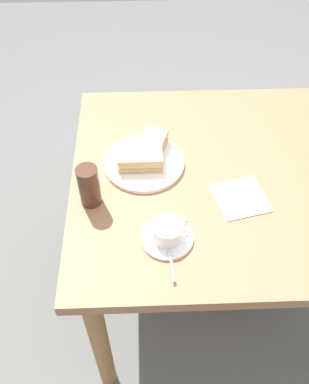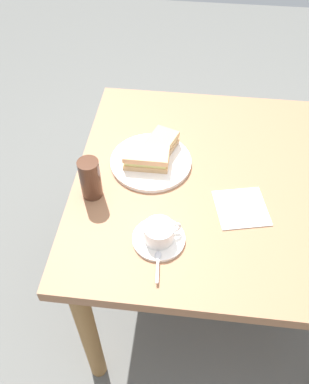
% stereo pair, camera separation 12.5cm
% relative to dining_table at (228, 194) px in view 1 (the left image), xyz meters
% --- Properties ---
extents(ground_plane, '(6.00, 6.00, 0.00)m').
position_rel_dining_table_xyz_m(ground_plane, '(0.00, 0.00, -0.66)').
color(ground_plane, '#61625E').
extents(dining_table, '(1.05, 0.91, 0.76)m').
position_rel_dining_table_xyz_m(dining_table, '(0.00, 0.00, 0.00)').
color(dining_table, '#9F6A48').
rests_on(dining_table, ground_plane).
extents(sandwich_plate, '(0.27, 0.27, 0.01)m').
position_rel_dining_table_xyz_m(sandwich_plate, '(-0.29, 0.05, 0.11)').
color(sandwich_plate, white).
rests_on(sandwich_plate, dining_table).
extents(sandwich_front, '(0.14, 0.08, 0.05)m').
position_rel_dining_table_xyz_m(sandwich_front, '(-0.30, 0.03, 0.15)').
color(sandwich_front, tan).
rests_on(sandwich_front, sandwich_plate).
extents(sandwich_back, '(0.12, 0.16, 0.05)m').
position_rel_dining_table_xyz_m(sandwich_back, '(-0.26, 0.09, 0.15)').
color(sandwich_back, tan).
rests_on(sandwich_back, sandwich_plate).
extents(coffee_saucer, '(0.15, 0.15, 0.01)m').
position_rel_dining_table_xyz_m(coffee_saucer, '(-0.23, -0.25, 0.11)').
color(coffee_saucer, white).
rests_on(coffee_saucer, dining_table).
extents(coffee_cup, '(0.10, 0.09, 0.05)m').
position_rel_dining_table_xyz_m(coffee_cup, '(-0.23, -0.25, 0.15)').
color(coffee_cup, white).
rests_on(coffee_cup, coffee_saucer).
extents(spoon, '(0.02, 0.10, 0.01)m').
position_rel_dining_table_xyz_m(spoon, '(-0.22, -0.33, 0.12)').
color(spoon, silver).
rests_on(spoon, coffee_saucer).
extents(napkin, '(0.18, 0.18, 0.00)m').
position_rel_dining_table_xyz_m(napkin, '(0.01, -0.11, 0.11)').
color(napkin, white).
rests_on(napkin, dining_table).
extents(drinking_glass, '(0.06, 0.06, 0.14)m').
position_rel_dining_table_xyz_m(drinking_glass, '(-0.45, -0.11, 0.18)').
color(drinking_glass, '#4E2E1E').
rests_on(drinking_glass, dining_table).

